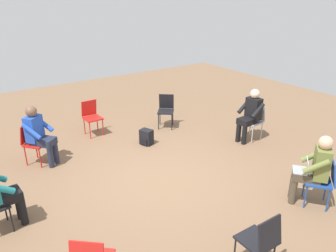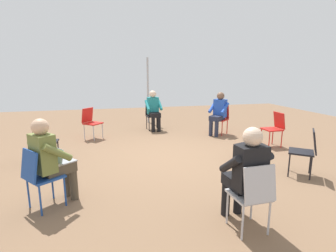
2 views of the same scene
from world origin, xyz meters
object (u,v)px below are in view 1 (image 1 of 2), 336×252
(person_in_black, at_px, (251,113))
(person_in_blue, at_px, (39,132))
(chair_west, at_px, (254,119))
(chair_southeast, at_px, (33,141))
(person_with_laptop, at_px, (314,167))
(chair_northwest, at_px, (324,179))
(backpack_near_laptop_user, at_px, (146,138))
(chair_north, at_px, (261,239))
(chair_southwest, at_px, (166,108))
(chair_south, at_px, (91,115))

(person_in_black, xyz_separation_m, person_in_blue, (4.35, -1.62, 0.00))
(chair_west, bearing_deg, person_in_black, 90.00)
(chair_southeast, distance_m, person_with_laptop, 5.29)
(chair_southeast, distance_m, person_in_black, 4.79)
(chair_northwest, xyz_separation_m, backpack_near_laptop_user, (1.14, -3.63, -0.34))
(chair_west, distance_m, person_in_blue, 4.80)
(chair_north, distance_m, chair_northwest, 1.96)
(chair_northwest, height_order, chair_southwest, same)
(chair_northwest, bearing_deg, person_in_blue, 91.92)
(chair_west, xyz_separation_m, chair_southwest, (1.29, -1.82, 0.00))
(chair_southeast, height_order, person_in_black, person_in_black)
(chair_northwest, bearing_deg, backpack_near_laptop_user, 69.73)
(chair_southeast, distance_m, chair_south, 1.71)
(person_with_laptop, bearing_deg, chair_west, 24.07)
(chair_southeast, bearing_deg, chair_northwest, 90.47)
(chair_north, xyz_separation_m, chair_northwest, (-1.93, -0.35, 0.00))
(chair_north, bearing_deg, person_with_laptop, 15.89)
(person_with_laptop, height_order, person_in_black, same)
(chair_southwest, bearing_deg, person_in_black, 161.33)
(chair_south, distance_m, person_in_blue, 1.69)
(chair_northwest, xyz_separation_m, person_in_black, (-0.98, -2.45, 0.20))
(person_in_black, distance_m, backpack_near_laptop_user, 2.48)
(person_in_black, bearing_deg, chair_southwest, 28.78)
(chair_southwest, height_order, person_in_blue, person_in_blue)
(backpack_near_laptop_user, bearing_deg, person_in_black, 150.81)
(chair_southwest, xyz_separation_m, person_in_blue, (3.23, 0.21, 0.20))
(chair_south, height_order, person_in_blue, person_in_blue)
(chair_south, bearing_deg, person_in_black, 138.71)
(chair_north, relative_size, chair_southwest, 1.00)
(chair_north, height_order, person_in_blue, person_in_blue)
(chair_southwest, relative_size, person_with_laptop, 0.69)
(chair_west, xyz_separation_m, person_in_black, (0.17, 0.01, 0.20))
(chair_southeast, xyz_separation_m, chair_southwest, (-3.33, -0.08, 0.00))
(chair_southeast, height_order, backpack_near_laptop_user, chair_southeast)
(chair_south, xyz_separation_m, chair_north, (0.01, 5.27, 0.00))
(chair_southeast, height_order, chair_north, same)
(chair_southwest, bearing_deg, chair_north, 108.76)
(person_in_blue, relative_size, backpack_near_laptop_user, 3.44)
(chair_south, height_order, backpack_near_laptop_user, chair_south)
(chair_north, distance_m, person_in_black, 4.05)
(chair_north, bearing_deg, chair_southeast, 109.60)
(chair_north, relative_size, person_in_blue, 0.69)
(chair_southeast, bearing_deg, backpack_near_laptop_user, 127.21)
(backpack_near_laptop_user, bearing_deg, chair_southwest, -146.95)
(chair_southwest, height_order, backpack_near_laptop_user, chair_southwest)
(person_with_laptop, distance_m, person_in_black, 2.56)
(chair_southwest, distance_m, person_in_blue, 3.24)
(backpack_near_laptop_user, bearing_deg, person_in_blue, -11.19)
(chair_north, xyz_separation_m, backpack_near_laptop_user, (-0.79, -3.99, -0.34))
(chair_south, relative_size, chair_northwest, 1.00)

